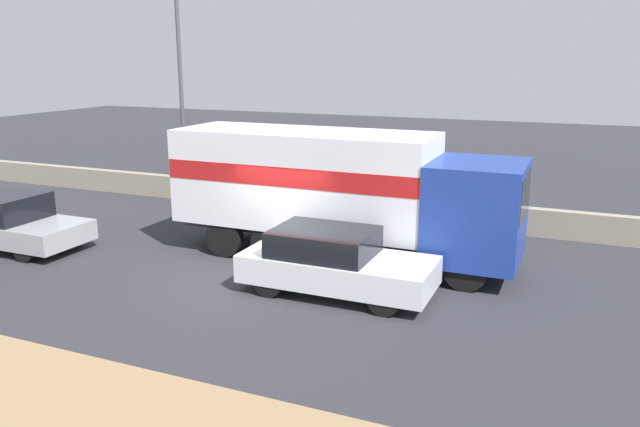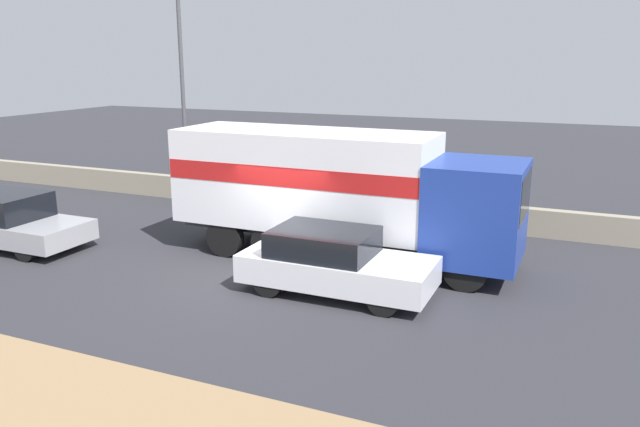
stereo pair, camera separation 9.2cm
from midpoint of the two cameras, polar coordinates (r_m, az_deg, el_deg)
The scene contains 7 objects.
ground_plane at distance 15.06m, azimuth -4.80°, elevation -5.84°, with size 80.00×80.00×0.00m, color #2D2D33.
stone_wall_backdrop at distance 20.46m, azimuth 3.51°, elevation 0.81°, with size 60.00×0.35×0.82m.
street_lamp at distance 22.38m, azimuth -12.42°, elevation 12.63°, with size 0.56×0.28×8.17m.
box_truck at distance 15.94m, azimuth 1.69°, elevation 2.53°, with size 8.88×2.49×3.29m.
car_hatchback at distance 13.85m, azimuth 1.44°, elevation -4.43°, with size 4.26×1.83×1.44m.
car_sedan_second at distance 19.23m, azimuth -26.40°, elevation -0.58°, with size 4.30×1.89×1.48m.
pedestrian at distance 22.09m, azimuth -11.29°, elevation 2.78°, with size 0.36×0.36×1.67m.
Camera 2 is at (6.80, -12.41, 5.16)m, focal length 35.00 mm.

